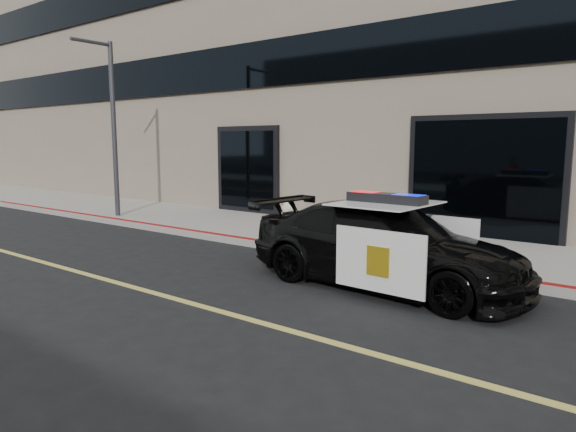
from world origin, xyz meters
The scene contains 5 objects.
ground centered at (0.00, 0.00, 0.00)m, with size 120.00×120.00×0.00m, color black.
sidewalk_n centered at (0.00, 5.25, 0.07)m, with size 60.00×3.50×0.15m, color gray.
police_car centered at (-1.10, 2.47, 0.66)m, with size 2.29×4.66×1.47m.
fire_hydrant centered at (-4.51, 4.45, 0.55)m, with size 0.39×0.54×0.86m.
street_light centered at (-10.47, 3.96, 2.85)m, with size 0.14×1.24×4.89m.
Camera 1 is at (2.49, -4.70, 2.24)m, focal length 32.00 mm.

